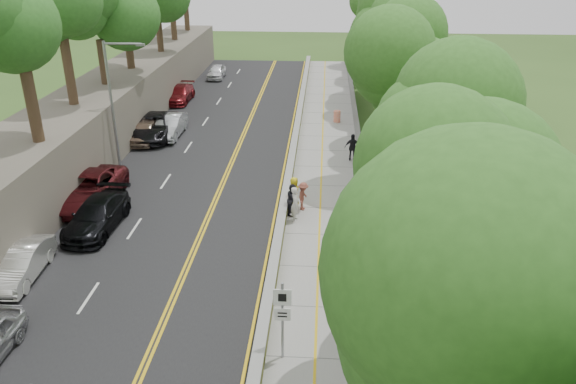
% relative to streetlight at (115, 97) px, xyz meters
% --- Properties ---
extents(ground, '(140.00, 140.00, 0.00)m').
position_rel_streetlight_xyz_m(ground, '(10.46, -14.00, -4.64)').
color(ground, '#33511E').
rests_on(ground, ground).
extents(road, '(11.20, 66.00, 0.04)m').
position_rel_streetlight_xyz_m(road, '(5.06, 1.00, -4.62)').
color(road, black).
rests_on(road, ground).
extents(sidewalk, '(4.20, 66.00, 0.05)m').
position_rel_streetlight_xyz_m(sidewalk, '(13.01, 1.00, -4.61)').
color(sidewalk, gray).
rests_on(sidewalk, ground).
extents(jersey_barrier, '(0.42, 66.00, 0.60)m').
position_rel_streetlight_xyz_m(jersey_barrier, '(10.71, 1.00, -4.34)').
color(jersey_barrier, '#C3CE36').
rests_on(jersey_barrier, ground).
extents(rock_embankment, '(5.00, 66.00, 4.00)m').
position_rel_streetlight_xyz_m(rock_embankment, '(-3.04, 1.00, -2.64)').
color(rock_embankment, '#595147').
rests_on(rock_embankment, ground).
extents(chainlink_fence, '(0.04, 66.00, 2.00)m').
position_rel_streetlight_xyz_m(chainlink_fence, '(15.11, 1.00, -3.64)').
color(chainlink_fence, slate).
rests_on(chainlink_fence, ground).
extents(trees_fenceside, '(7.00, 66.00, 14.00)m').
position_rel_streetlight_xyz_m(trees_fenceside, '(17.46, 1.00, 2.36)').
color(trees_fenceside, '#387325').
rests_on(trees_fenceside, ground).
extents(streetlight, '(2.52, 0.22, 8.00)m').
position_rel_streetlight_xyz_m(streetlight, '(0.00, 0.00, 0.00)').
color(streetlight, gray).
rests_on(streetlight, ground).
extents(signpost, '(0.62, 0.09, 3.10)m').
position_rel_streetlight_xyz_m(signpost, '(11.51, -17.02, -2.68)').
color(signpost, gray).
rests_on(signpost, sidewalk).
extents(construction_barrel, '(0.56, 0.56, 0.91)m').
position_rel_streetlight_xyz_m(construction_barrel, '(13.75, 10.54, -4.13)').
color(construction_barrel, '#EA2C00').
rests_on(construction_barrel, sidewalk).
extents(concrete_block, '(1.43, 1.18, 0.84)m').
position_rel_streetlight_xyz_m(concrete_block, '(14.76, -13.66, -4.17)').
color(concrete_block, gray).
rests_on(concrete_block, sidewalk).
extents(car_1, '(1.72, 4.33, 1.40)m').
position_rel_streetlight_xyz_m(car_1, '(-0.14, -12.71, -3.90)').
color(car_1, white).
rests_on(car_1, road).
extents(car_2, '(2.89, 6.01, 1.65)m').
position_rel_streetlight_xyz_m(car_2, '(-0.14, -5.13, -3.77)').
color(car_2, maroon).
rests_on(car_2, road).
extents(car_3, '(2.29, 5.23, 1.50)m').
position_rel_streetlight_xyz_m(car_3, '(1.46, -8.11, -3.85)').
color(car_3, black).
rests_on(car_3, road).
extents(car_4, '(1.90, 4.38, 1.47)m').
position_rel_streetlight_xyz_m(car_4, '(-0.05, 5.03, -3.86)').
color(car_4, gray).
rests_on(car_4, road).
extents(car_5, '(1.65, 4.72, 1.56)m').
position_rel_streetlight_xyz_m(car_5, '(1.42, 6.31, -3.82)').
color(car_5, '#ABADB2').
rests_on(car_5, road).
extents(car_6, '(2.97, 6.10, 1.67)m').
position_rel_streetlight_xyz_m(car_6, '(0.39, 5.97, -3.77)').
color(car_6, black).
rests_on(car_6, road).
extents(car_7, '(2.01, 4.87, 1.41)m').
position_rel_streetlight_xyz_m(car_7, '(-0.14, 15.58, -3.90)').
color(car_7, maroon).
rests_on(car_7, road).
extents(car_8, '(1.63, 3.98, 1.35)m').
position_rel_streetlight_xyz_m(car_8, '(1.46, 24.73, -3.92)').
color(car_8, white).
rests_on(car_8, road).
extents(painter_0, '(0.53, 0.81, 1.65)m').
position_rel_streetlight_xyz_m(painter_0, '(11.21, -4.77, -3.76)').
color(painter_0, gold).
rests_on(painter_0, sidewalk).
extents(painter_1, '(0.45, 0.69, 1.89)m').
position_rel_streetlight_xyz_m(painter_1, '(11.38, -6.57, -3.65)').
color(painter_1, beige).
rests_on(painter_1, sidewalk).
extents(painter_2, '(0.78, 0.93, 1.73)m').
position_rel_streetlight_xyz_m(painter_2, '(11.21, -5.86, -3.73)').
color(painter_2, black).
rests_on(painter_2, sidewalk).
extents(painter_3, '(0.79, 1.12, 1.58)m').
position_rel_streetlight_xyz_m(painter_3, '(11.73, -5.26, -3.80)').
color(painter_3, brown).
rests_on(painter_3, sidewalk).
extents(person_far, '(1.07, 0.48, 1.81)m').
position_rel_streetlight_xyz_m(person_far, '(14.66, 2.25, -3.69)').
color(person_far, black).
rests_on(person_far, sidewalk).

